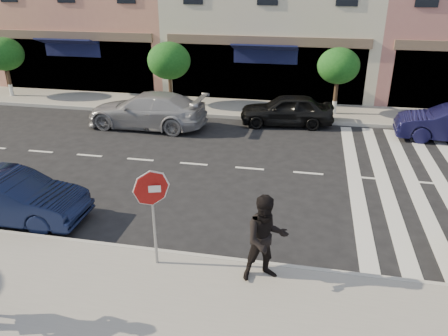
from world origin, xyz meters
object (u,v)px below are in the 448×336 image
walker (266,239)px  car_far_mid (287,110)px  car_near_mid (10,197)px  stop_sign (152,197)px  car_far_left (147,110)px

walker → car_far_mid: size_ratio=0.48×
car_near_mid → car_far_mid: size_ratio=1.02×
stop_sign → car_far_mid: (2.14, 11.08, -1.15)m
walker → car_far_left: (-6.25, 9.60, -0.37)m
car_near_mid → car_far_mid: 11.84m
stop_sign → walker: 2.55m
car_far_left → car_far_mid: 6.13m
stop_sign → walker: stop_sign is taller
stop_sign → car_far_left: (-3.80, 9.58, -1.08)m
stop_sign → walker: size_ratio=1.18×
walker → car_near_mid: walker is taller
walker → car_far_left: 11.46m
car_near_mid → stop_sign: bearing=-106.7°
car_near_mid → car_far_mid: bearing=-35.0°
stop_sign → car_far_left: size_ratio=0.44×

